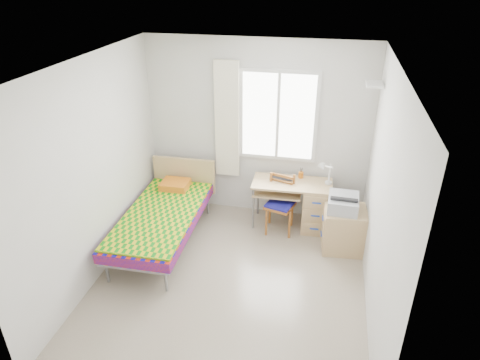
# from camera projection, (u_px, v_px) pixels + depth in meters

# --- Properties ---
(floor) EXTENTS (3.50, 3.50, 0.00)m
(floor) POSITION_uv_depth(u_px,v_px,m) (230.00, 282.00, 5.20)
(floor) COLOR #BCAD93
(floor) RESTS_ON ground
(ceiling) EXTENTS (3.50, 3.50, 0.00)m
(ceiling) POSITION_uv_depth(u_px,v_px,m) (227.00, 66.00, 4.01)
(ceiling) COLOR white
(ceiling) RESTS_ON wall_back
(wall_back) EXTENTS (3.20, 0.00, 3.20)m
(wall_back) POSITION_uv_depth(u_px,v_px,m) (257.00, 131.00, 6.12)
(wall_back) COLOR silver
(wall_back) RESTS_ON ground
(wall_left) EXTENTS (0.00, 3.50, 3.50)m
(wall_left) POSITION_uv_depth(u_px,v_px,m) (93.00, 174.00, 4.90)
(wall_left) COLOR silver
(wall_left) RESTS_ON ground
(wall_right) EXTENTS (0.00, 3.50, 3.50)m
(wall_right) POSITION_uv_depth(u_px,v_px,m) (383.00, 203.00, 4.30)
(wall_right) COLOR silver
(wall_right) RESTS_ON ground
(window) EXTENTS (1.10, 0.04, 1.30)m
(window) POSITION_uv_depth(u_px,v_px,m) (278.00, 116.00, 5.93)
(window) COLOR white
(window) RESTS_ON wall_back
(curtain) EXTENTS (0.35, 0.05, 1.70)m
(curtain) POSITION_uv_depth(u_px,v_px,m) (227.00, 121.00, 6.07)
(curtain) COLOR white
(curtain) RESTS_ON wall_back
(floating_shelf) EXTENTS (0.20, 0.32, 0.03)m
(floating_shelf) POSITION_uv_depth(u_px,v_px,m) (375.00, 84.00, 5.15)
(floating_shelf) COLOR white
(floating_shelf) RESTS_ON wall_right
(bed) EXTENTS (0.96, 2.01, 0.86)m
(bed) POSITION_uv_depth(u_px,v_px,m) (164.00, 215.00, 5.77)
(bed) COLOR gray
(bed) RESTS_ON floor
(desk) EXTENTS (1.13, 0.55, 0.70)m
(desk) POSITION_uv_depth(u_px,v_px,m) (311.00, 204.00, 6.10)
(desk) COLOR tan
(desk) RESTS_ON floor
(chair) EXTENTS (0.45, 0.45, 0.84)m
(chair) POSITION_uv_depth(u_px,v_px,m) (281.00, 200.00, 6.02)
(chair) COLOR brown
(chair) RESTS_ON floor
(cabinet) EXTENTS (0.59, 0.53, 0.59)m
(cabinet) POSITION_uv_depth(u_px,v_px,m) (343.00, 229.00, 5.68)
(cabinet) COLOR tan
(cabinet) RESTS_ON floor
(printer) EXTENTS (0.40, 0.45, 0.19)m
(printer) POSITION_uv_depth(u_px,v_px,m) (343.00, 203.00, 5.52)
(printer) COLOR #ABADB3
(printer) RESTS_ON cabinet
(laptop) EXTENTS (0.32, 0.21, 0.03)m
(laptop) POSITION_uv_depth(u_px,v_px,m) (281.00, 180.00, 6.05)
(laptop) COLOR black
(laptop) RESTS_ON desk
(pen_cup) EXTENTS (0.08, 0.08, 0.09)m
(pen_cup) POSITION_uv_depth(u_px,v_px,m) (301.00, 175.00, 6.12)
(pen_cup) COLOR orange
(pen_cup) RESTS_ON desk
(task_lamp) EXTENTS (0.22, 0.31, 0.39)m
(task_lamp) POSITION_uv_depth(u_px,v_px,m) (325.00, 171.00, 5.78)
(task_lamp) COLOR white
(task_lamp) RESTS_ON desk
(book) EXTENTS (0.15, 0.20, 0.02)m
(book) POSITION_uv_depth(u_px,v_px,m) (279.00, 188.00, 6.10)
(book) COLOR gray
(book) RESTS_ON desk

